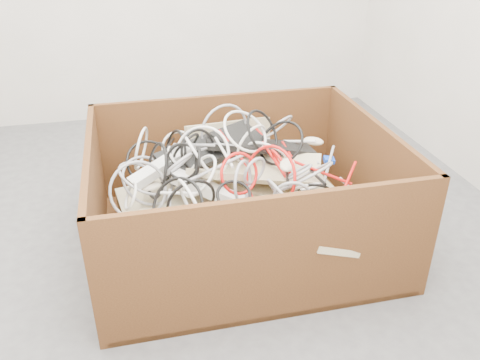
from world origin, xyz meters
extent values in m
plane|color=#49494C|center=(0.00, 0.00, 0.00)|extent=(3.00, 3.00, 0.00)
cube|color=#3C200F|center=(0.17, -0.17, 0.01)|extent=(1.21, 1.01, 0.03)
cube|color=#3C200F|center=(0.17, 0.33, 0.26)|extent=(1.21, 0.03, 0.52)
cube|color=#3C200F|center=(0.17, -0.66, 0.26)|extent=(1.21, 0.02, 0.52)
cube|color=#3C200F|center=(0.76, -0.17, 0.26)|extent=(0.02, 0.96, 0.52)
cube|color=#3C200F|center=(-0.43, -0.17, 0.26)|extent=(0.03, 0.96, 0.52)
cube|color=#BEB18D|center=(0.17, -0.15, 0.08)|extent=(1.06, 0.92, 0.20)
cube|color=#BEB18D|center=(0.07, -0.22, 0.17)|extent=(0.76, 0.68, 0.21)
cube|color=#C0B688|center=(0.06, -0.11, 0.20)|extent=(0.50, 0.38, 0.05)
cube|color=#C0B688|center=(0.32, -0.14, 0.22)|extent=(0.46, 0.45, 0.09)
cube|color=#C0B688|center=(0.32, -0.36, 0.17)|extent=(0.41, 0.49, 0.09)
cube|color=#C0B688|center=(-0.14, -0.38, 0.22)|extent=(0.48, 0.26, 0.18)
cube|color=#C0B688|center=(0.38, -0.44, 0.24)|extent=(0.20, 0.48, 0.14)
cube|color=#C0B688|center=(0.19, 0.16, 0.35)|extent=(0.45, 0.25, 0.23)
cube|color=#C0B688|center=(0.17, -0.13, 0.31)|extent=(0.47, 0.39, 0.24)
cube|color=#C0B688|center=(0.28, -0.12, 0.33)|extent=(0.50, 0.34, 0.10)
cube|color=black|center=(0.29, -0.02, 0.39)|extent=(0.48, 0.21, 0.12)
cube|color=black|center=(0.07, -0.02, 0.40)|extent=(0.50, 0.34, 0.11)
ellipsoid|color=beige|center=(-0.21, -0.14, 0.31)|extent=(0.11, 0.08, 0.04)
ellipsoid|color=beige|center=(0.57, 0.06, 0.35)|extent=(0.11, 0.11, 0.04)
ellipsoid|color=beige|center=(0.02, -0.54, 0.31)|extent=(0.10, 0.06, 0.04)
ellipsoid|color=beige|center=(0.31, -0.34, 0.45)|extent=(0.09, 0.11, 0.04)
ellipsoid|color=beige|center=(0.03, -0.02, 0.39)|extent=(0.11, 0.10, 0.04)
ellipsoid|color=black|center=(0.25, -0.38, 0.29)|extent=(0.11, 0.10, 0.04)
cube|color=silver|center=(-0.15, -0.10, 0.38)|extent=(0.30, 0.20, 0.13)
cube|color=silver|center=(0.01, -0.28, 0.34)|extent=(0.28, 0.24, 0.10)
cube|color=#0C36BB|center=(0.56, -0.16, 0.36)|extent=(0.05, 0.05, 0.03)
torus|color=gray|center=(-0.25, -0.24, 0.36)|extent=(0.28, 0.15, 0.29)
torus|color=silver|center=(0.31, -0.07, 0.37)|extent=(0.23, 0.17, 0.21)
torus|color=red|center=(0.24, -0.35, 0.41)|extent=(0.21, 0.29, 0.33)
torus|color=red|center=(0.12, -0.35, 0.44)|extent=(0.21, 0.11, 0.21)
torus|color=black|center=(0.12, 0.02, 0.41)|extent=(0.11, 0.15, 0.13)
torus|color=black|center=(0.29, -0.06, 0.47)|extent=(0.19, 0.25, 0.23)
torus|color=silver|center=(0.38, -0.37, 0.36)|extent=(0.16, 0.13, 0.11)
torus|color=silver|center=(-0.02, -0.25, 0.39)|extent=(0.19, 0.27, 0.20)
torus|color=gray|center=(0.15, 0.08, 0.44)|extent=(0.32, 0.13, 0.34)
torus|color=black|center=(-0.06, -0.08, 0.41)|extent=(0.13, 0.13, 0.10)
torus|color=gray|center=(0.35, -0.36, 0.43)|extent=(0.12, 0.12, 0.11)
torus|color=black|center=(0.41, -0.38, 0.35)|extent=(0.18, 0.13, 0.15)
torus|color=black|center=(0.00, -0.09, 0.43)|extent=(0.23, 0.13, 0.25)
torus|color=gray|center=(0.12, 0.00, 0.38)|extent=(0.26, 0.21, 0.18)
torus|color=silver|center=(-0.08, -0.44, 0.40)|extent=(0.09, 0.25, 0.26)
torus|color=gray|center=(0.12, -0.38, 0.42)|extent=(0.14, 0.20, 0.23)
torus|color=gray|center=(0.40, 0.10, 0.42)|extent=(0.19, 0.20, 0.17)
torus|color=silver|center=(0.21, -0.05, 0.48)|extent=(0.21, 0.23, 0.20)
torus|color=black|center=(-0.13, -0.45, 0.39)|extent=(0.24, 0.19, 0.25)
torus|color=silver|center=(-0.29, -0.21, 0.32)|extent=(0.09, 0.17, 0.16)
torus|color=silver|center=(0.00, -0.16, 0.43)|extent=(0.14, 0.28, 0.26)
torus|color=silver|center=(0.02, -0.12, 0.42)|extent=(0.29, 0.18, 0.30)
torus|color=gray|center=(-0.23, -0.11, 0.34)|extent=(0.22, 0.24, 0.12)
torus|color=black|center=(-0.09, 0.00, 0.36)|extent=(0.12, 0.33, 0.32)
torus|color=silver|center=(0.24, -0.03, 0.41)|extent=(0.21, 0.15, 0.22)
torus|color=black|center=(-0.08, -0.21, 0.45)|extent=(0.15, 0.16, 0.16)
torus|color=black|center=(-0.04, -0.07, 0.45)|extent=(0.15, 0.16, 0.18)
torus|color=silver|center=(-0.05, 0.13, 0.35)|extent=(0.21, 0.11, 0.19)
torus|color=gray|center=(0.39, -0.34, 0.39)|extent=(0.25, 0.24, 0.22)
torus|color=black|center=(0.08, -0.43, 0.40)|extent=(0.19, 0.17, 0.10)
torus|color=red|center=(0.32, -0.24, 0.41)|extent=(0.12, 0.20, 0.17)
torus|color=black|center=(-0.18, -0.18, 0.40)|extent=(0.11, 0.23, 0.23)
torus|color=black|center=(0.36, -0.10, 0.43)|extent=(0.19, 0.24, 0.22)
torus|color=black|center=(-0.19, 0.00, 0.35)|extent=(0.24, 0.18, 0.21)
torus|color=silver|center=(-0.08, -0.06, 0.38)|extent=(0.12, 0.19, 0.17)
torus|color=gray|center=(0.26, -0.45, 0.37)|extent=(0.14, 0.26, 0.23)
torus|color=black|center=(-0.07, -0.39, 0.37)|extent=(0.26, 0.07, 0.26)
torus|color=silver|center=(-0.22, 0.08, 0.38)|extent=(0.11, 0.20, 0.21)
torus|color=gray|center=(0.18, -0.33, 0.43)|extent=(0.11, 0.10, 0.14)
torus|color=black|center=(-0.02, -0.23, 0.45)|extent=(0.05, 0.17, 0.17)
torus|color=gray|center=(0.29, -0.45, 0.38)|extent=(0.20, 0.06, 0.20)
torus|color=gray|center=(-0.21, -0.10, 0.32)|extent=(0.29, 0.28, 0.18)
torus|color=gray|center=(-0.09, -0.23, 0.44)|extent=(0.12, 0.16, 0.15)
cylinder|color=silver|center=(0.10, -0.15, 0.44)|extent=(0.04, 0.24, 0.03)
cylinder|color=red|center=(0.39, -0.08, 0.39)|extent=(0.04, 0.19, 0.03)
cylinder|color=red|center=(0.16, -0.43, 0.35)|extent=(0.13, 0.03, 0.06)
cylinder|color=gray|center=(0.54, -0.20, 0.36)|extent=(0.13, 0.21, 0.07)
cylinder|color=red|center=(0.35, 0.13, 0.35)|extent=(0.09, 0.24, 0.09)
cylinder|color=red|center=(0.16, -0.05, 0.41)|extent=(0.09, 0.24, 0.09)
cylinder|color=gray|center=(-0.01, -0.06, 0.44)|extent=(0.16, 0.14, 0.06)
cylinder|color=silver|center=(0.48, 0.00, 0.39)|extent=(0.11, 0.15, 0.06)
cylinder|color=black|center=(0.43, -0.34, 0.39)|extent=(0.02, 0.18, 0.05)
cylinder|color=red|center=(0.30, -0.20, 0.41)|extent=(0.04, 0.26, 0.06)
cylinder|color=silver|center=(-0.11, -0.31, 0.36)|extent=(0.14, 0.02, 0.03)
cylinder|color=black|center=(-0.12, -0.10, 0.40)|extent=(0.05, 0.15, 0.06)
cylinder|color=gray|center=(-0.20, -0.41, 0.33)|extent=(0.14, 0.03, 0.03)
cylinder|color=gray|center=(0.59, -0.38, 0.31)|extent=(0.07, 0.20, 0.05)
cylinder|color=gray|center=(0.03, -0.27, 0.43)|extent=(0.26, 0.09, 0.07)
cylinder|color=gray|center=(0.28, 0.10, 0.39)|extent=(0.17, 0.06, 0.05)
cylinder|color=red|center=(0.14, 0.19, 0.38)|extent=(0.12, 0.07, 0.02)
cylinder|color=red|center=(0.47, -0.28, 0.37)|extent=(0.24, 0.12, 0.10)
cylinder|color=gray|center=(0.11, 0.15, 0.40)|extent=(0.02, 0.16, 0.05)
cylinder|color=black|center=(0.61, -0.46, 0.28)|extent=(0.14, 0.14, 0.06)
cylinder|color=red|center=(0.38, 0.07, 0.35)|extent=(0.13, 0.04, 0.02)
cylinder|color=silver|center=(-0.21, -0.34, 0.32)|extent=(0.06, 0.28, 0.05)
cylinder|color=black|center=(0.32, -0.31, 0.40)|extent=(0.09, 0.26, 0.07)
cylinder|color=red|center=(0.56, -0.35, 0.34)|extent=(0.18, 0.22, 0.09)
cylinder|color=gray|center=(-0.15, -0.38, 0.37)|extent=(0.04, 0.23, 0.03)
cylinder|color=gray|center=(0.00, -0.04, 0.40)|extent=(0.21, 0.02, 0.06)
cylinder|color=black|center=(-0.09, 0.09, 0.39)|extent=(0.06, 0.17, 0.05)
camera|label=1|loc=(-0.25, -1.95, 1.31)|focal=37.52mm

